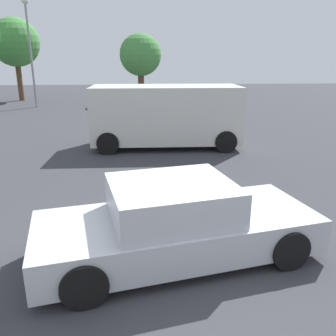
{
  "coord_description": "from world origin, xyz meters",
  "views": [
    {
      "loc": [
        -0.51,
        -4.87,
        3.14
      ],
      "look_at": [
        0.03,
        2.18,
        0.9
      ],
      "focal_mm": 37.08,
      "sensor_mm": 36.0,
      "label": 1
    }
  ],
  "objects": [
    {
      "name": "sedan_foreground",
      "position": [
        0.01,
        0.17,
        0.59
      ],
      "size": [
        4.76,
        2.64,
        1.3
      ],
      "rotation": [
        0.0,
        0.0,
        0.21
      ],
      "color": "#B7BABF",
      "rests_on": "ground_plane"
    },
    {
      "name": "van_white",
      "position": [
        0.39,
        7.69,
        1.19
      ],
      "size": [
        5.29,
        2.3,
        2.21
      ],
      "rotation": [
        0.0,
        0.0,
        -0.02
      ],
      "color": "silver",
      "rests_on": "ground_plane"
    },
    {
      "name": "tree_back_center",
      "position": [
        -9.74,
        23.27,
        4.26
      ],
      "size": [
        3.55,
        3.55,
        6.06
      ],
      "color": "brown",
      "rests_on": "ground_plane"
    },
    {
      "name": "light_post_near",
      "position": [
        -7.51,
        19.22,
        4.55
      ],
      "size": [
        0.44,
        0.44,
        6.76
      ],
      "color": "gray",
      "rests_on": "ground_plane"
    },
    {
      "name": "tree_back_right",
      "position": [
        -0.47,
        21.05,
        3.34
      ],
      "size": [
        2.95,
        2.95,
        4.85
      ],
      "color": "brown",
      "rests_on": "ground_plane"
    },
    {
      "name": "ground_plane",
      "position": [
        0.0,
        0.0,
        0.0
      ],
      "size": [
        80.0,
        80.0,
        0.0
      ],
      "primitive_type": "plane",
      "color": "#38383D"
    }
  ]
}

